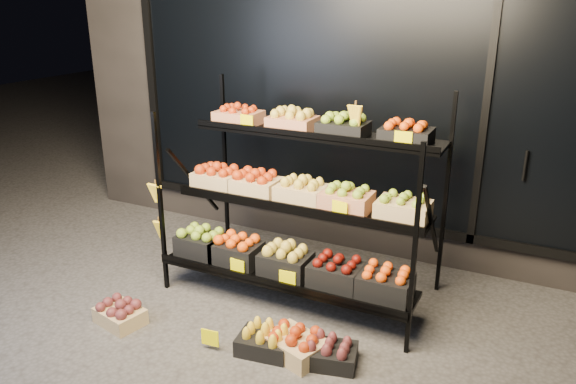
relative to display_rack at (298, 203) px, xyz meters
The scene contains 8 objects.
ground 0.99m from the display_rack, 89.02° to the right, with size 24.00×24.00×0.00m, color #514F4C.
building 2.21m from the display_rack, 89.70° to the left, with size 6.00×2.08×3.50m.
display_rack is the anchor object (origin of this frame).
tag_floor_a 1.25m from the display_rack, 100.97° to the right, with size 0.13×0.01×0.12m, color #FBED00.
floor_crate_left 1.58m from the display_rack, 134.38° to the right, with size 0.40×0.33×0.18m.
floor_crate_midleft 1.11m from the display_rack, 79.77° to the right, with size 0.40×0.31×0.19m.
floor_crate_midright 1.11m from the display_rack, 65.57° to the right, with size 0.47×0.41×0.20m.
floor_crate_right 1.20m from the display_rack, 51.85° to the right, with size 0.40×0.33×0.19m.
Camera 1 is at (1.74, -3.13, 2.34)m, focal length 35.00 mm.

